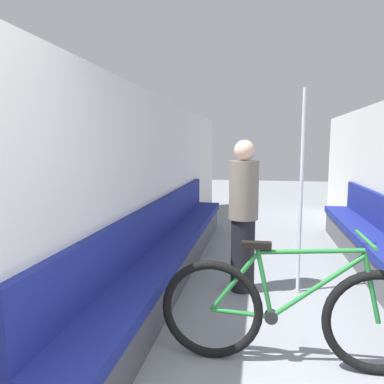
% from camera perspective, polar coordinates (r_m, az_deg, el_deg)
% --- Properties ---
extents(wall_left, '(0.10, 9.89, 2.09)m').
position_cam_1_polar(wall_left, '(4.42, -5.86, 1.06)').
color(wall_left, silver).
rests_on(wall_left, ground).
extents(bench_seat_row_left, '(0.44, 5.40, 0.88)m').
position_cam_1_polar(bench_seat_row_left, '(4.40, -3.05, -8.92)').
color(bench_seat_row_left, '#4C4C51').
rests_on(bench_seat_row_left, ground).
extents(bicycle, '(1.82, 0.46, 0.93)m').
position_cam_1_polar(bicycle, '(2.77, 14.94, -17.44)').
color(bicycle, black).
rests_on(bicycle, ground).
extents(grab_pole_near, '(0.08, 0.08, 2.07)m').
position_cam_1_polar(grab_pole_near, '(3.92, 16.27, -0.55)').
color(grab_pole_near, gray).
rests_on(grab_pole_near, ground).
extents(passenger_standing, '(0.30, 0.30, 1.57)m').
position_cam_1_polar(passenger_standing, '(3.88, 7.83, -3.43)').
color(passenger_standing, black).
rests_on(passenger_standing, ground).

